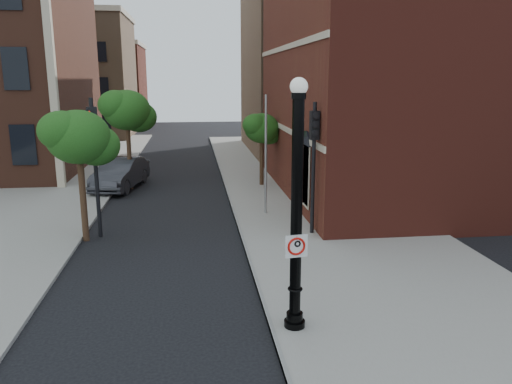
{
  "coord_description": "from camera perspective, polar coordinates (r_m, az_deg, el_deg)",
  "views": [
    {
      "loc": [
        0.26,
        -11.23,
        6.02
      ],
      "look_at": [
        1.96,
        2.0,
        2.97
      ],
      "focal_mm": 35.0,
      "sensor_mm": 36.0,
      "label": 1
    }
  ],
  "objects": [
    {
      "name": "bg_building_tan_a",
      "position": [
        56.57,
        -20.29,
        12.09
      ],
      "size": [
        12.0,
        12.0,
        12.0
      ],
      "primitive_type": "cube",
      "color": "#866649",
      "rests_on": "ground"
    },
    {
      "name": "traffic_signal_right",
      "position": [
        18.94,
        6.64,
        5.1
      ],
      "size": [
        0.34,
        0.43,
        5.16
      ],
      "rotation": [
        0.0,
        0.0,
        0.07
      ],
      "color": "black",
      "rests_on": "ground"
    },
    {
      "name": "traffic_signal_left",
      "position": [
        19.62,
        -18.05,
        5.14
      ],
      "size": [
        0.42,
        0.47,
        5.32
      ],
      "rotation": [
        0.0,
        0.0,
        0.38
      ],
      "color": "black",
      "rests_on": "ground"
    },
    {
      "name": "utility_pole",
      "position": [
        21.87,
        1.12,
        4.08
      ],
      "size": [
        0.11,
        0.11,
        5.34
      ],
      "primitive_type": "cylinder",
      "color": "#999999",
      "rests_on": "ground"
    },
    {
      "name": "ground",
      "position": [
        12.74,
        -7.9,
        -15.43
      ],
      "size": [
        120.0,
        120.0,
        0.0
      ],
      "primitive_type": "plane",
      "color": "black",
      "rests_on": "ground"
    },
    {
      "name": "curb_edge",
      "position": [
        22.12,
        -2.4,
        -2.73
      ],
      "size": [
        0.1,
        60.0,
        0.14
      ],
      "primitive_type": "cube",
      "color": "gray",
      "rests_on": "ground"
    },
    {
      "name": "sidewalk_left",
      "position": [
        31.24,
        -24.4,
        0.72
      ],
      "size": [
        10.0,
        50.0,
        0.12
      ],
      "primitive_type": "cube",
      "color": "gray",
      "rests_on": "ground"
    },
    {
      "name": "bg_building_red",
      "position": [
        70.31,
        -17.71,
        11.46
      ],
      "size": [
        12.0,
        12.0,
        10.0
      ],
      "primitive_type": "cube",
      "color": "#602516",
      "rests_on": "ground"
    },
    {
      "name": "bg_building_tan_b",
      "position": [
        44.14,
        13.99,
        13.79
      ],
      "size": [
        22.0,
        14.0,
        14.0
      ],
      "primitive_type": "cube",
      "color": "#866649",
      "rests_on": "ground"
    },
    {
      "name": "brick_wall_building",
      "position": [
        29.73,
        25.25,
        12.15
      ],
      "size": [
        22.3,
        16.3,
        12.5
      ],
      "color": "maroon",
      "rests_on": "ground"
    },
    {
      "name": "parked_car",
      "position": [
        28.66,
        -15.23,
        2.05
      ],
      "size": [
        2.84,
        5.46,
        1.71
      ],
      "primitive_type": "imported",
      "rotation": [
        0.0,
        0.0,
        -0.21
      ],
      "color": "#313237",
      "rests_on": "ground"
    },
    {
      "name": "lamppost",
      "position": [
        11.61,
        4.64,
        -3.3
      ],
      "size": [
        0.51,
        0.51,
        6.04
      ],
      "color": "black",
      "rests_on": "ground"
    },
    {
      "name": "street_tree_b",
      "position": [
        28.12,
        -14.46,
        8.93
      ],
      "size": [
        3.01,
        2.72,
        5.42
      ],
      "color": "#372116",
      "rests_on": "ground"
    },
    {
      "name": "street_tree_a",
      "position": [
        19.31,
        -19.52,
        5.78
      ],
      "size": [
        2.73,
        2.47,
        4.92
      ],
      "color": "#372116",
      "rests_on": "ground"
    },
    {
      "name": "street_tree_c",
      "position": [
        27.86,
        0.71,
        7.19
      ],
      "size": [
        2.29,
        2.07,
        4.13
      ],
      "color": "#372116",
      "rests_on": "ground"
    },
    {
      "name": "sidewalk_right",
      "position": [
        22.78,
        7.55,
        -2.39
      ],
      "size": [
        8.0,
        60.0,
        0.12
      ],
      "primitive_type": "cube",
      "color": "gray",
      "rests_on": "ground"
    },
    {
      "name": "no_parking_sign",
      "position": [
        11.63,
        4.65,
        -6.17
      ],
      "size": [
        0.54,
        0.11,
        0.55
      ],
      "rotation": [
        0.0,
        0.0,
        0.13
      ],
      "color": "white",
      "rests_on": "ground"
    }
  ]
}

